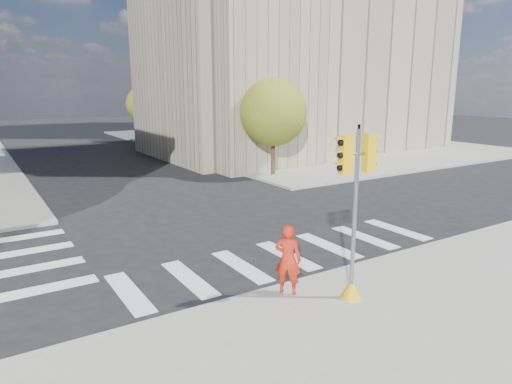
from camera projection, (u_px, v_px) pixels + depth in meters
ground at (258, 239)px, 17.08m from camera, size 160.00×160.00×0.00m
sidewalk_far_right at (285, 141)px, 48.91m from camera, size 28.00×40.00×0.15m
civic_building at (291, 68)px, 39.36m from camera, size 26.00×16.00×19.39m
office_tower at (228, 15)px, 59.85m from camera, size 20.00×18.00×30.00m
tree_re_near at (273, 113)px, 28.33m from camera, size 4.20×4.20×6.16m
tree_re_mid at (192, 103)px, 38.16m from camera, size 4.60×4.60×6.66m
tree_re_far at (145, 105)px, 48.17m from camera, size 4.00×4.00×5.88m
lamp_near at (247, 102)px, 31.77m from camera, size 0.35×0.18×8.11m
lamp_far at (171, 99)px, 43.32m from camera, size 0.35×0.18×8.11m
traffic_signal at (354, 228)px, 11.50m from camera, size 1.07×0.56×4.51m
photographer at (288, 259)px, 12.00m from camera, size 0.82×0.83×1.93m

